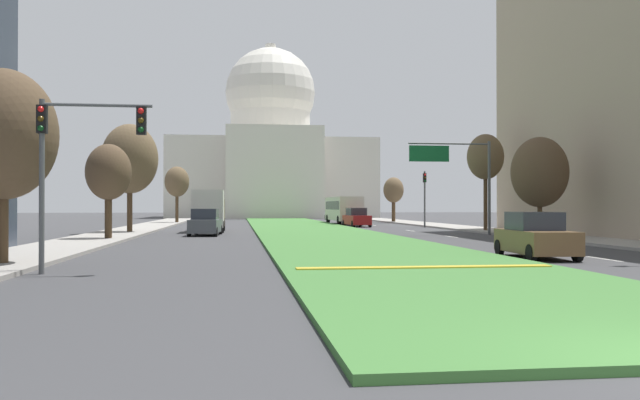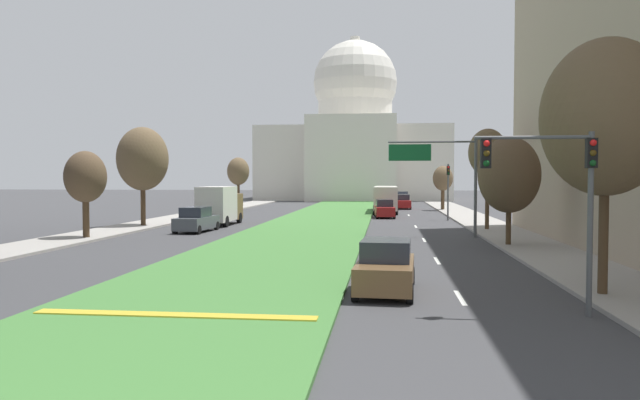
{
  "view_description": "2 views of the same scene",
  "coord_description": "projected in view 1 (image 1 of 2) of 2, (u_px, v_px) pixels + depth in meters",
  "views": [
    {
      "loc": [
        -5.68,
        -7.26,
        2.04
      ],
      "look_at": [
        0.15,
        39.08,
        2.43
      ],
      "focal_mm": 36.82,
      "sensor_mm": 36.0,
      "label": 1
    },
    {
      "loc": [
        5.74,
        -3.2,
        3.9
      ],
      "look_at": [
        0.05,
        47.66,
        1.98
      ],
      "focal_mm": 32.93,
      "sensor_mm": 36.0,
      "label": 2
    }
  ],
  "objects": [
    {
      "name": "ground_plane",
      "position": [
        299.0,
        227.0,
        61.13
      ],
      "size": [
        260.0,
        260.0,
        0.0
      ],
      "primitive_type": "plane",
      "color": "#3D3D3F"
    },
    {
      "name": "grass_median",
      "position": [
        305.0,
        229.0,
        55.81
      ],
      "size": [
        8.79,
        96.59,
        0.14
      ],
      "primitive_type": "cube",
      "color": "#427A38",
      "rests_on": "ground_plane"
    },
    {
      "name": "median_curb_nose",
      "position": [
        425.0,
        267.0,
        19.96
      ],
      "size": [
        7.91,
        0.5,
        0.04
      ],
      "primitive_type": "cube",
      "color": "gold",
      "rests_on": "grass_median"
    },
    {
      "name": "lane_dashes_right",
      "position": [
        444.0,
        236.0,
        44.3
      ],
      "size": [
        0.16,
        45.16,
        0.01
      ],
      "color": "silver",
      "rests_on": "ground_plane"
    },
    {
      "name": "sidewalk_left",
      "position": [
        126.0,
        232.0,
        48.74
      ],
      "size": [
        4.0,
        96.59,
        0.15
      ],
      "primitive_type": "cube",
      "color": "#9E9991",
      "rests_on": "ground_plane"
    },
    {
      "name": "sidewalk_right",
      "position": [
        486.0,
        230.0,
        52.23
      ],
      "size": [
        4.0,
        96.59,
        0.15
      ],
      "primitive_type": "cube",
      "color": "#9E9991",
      "rests_on": "ground_plane"
    },
    {
      "name": "capitol_building",
      "position": [
        271.0,
        155.0,
        113.74
      ],
      "size": [
        34.07,
        26.99,
        30.28
      ],
      "color": "silver",
      "rests_on": "ground_plane"
    },
    {
      "name": "traffic_light_near_left",
      "position": [
        71.0,
        147.0,
        19.54
      ],
      "size": [
        3.34,
        0.35,
        5.2
      ],
      "color": "#515456",
      "rests_on": "ground_plane"
    },
    {
      "name": "traffic_light_far_right",
      "position": [
        425.0,
        192.0,
        60.44
      ],
      "size": [
        0.28,
        0.35,
        5.2
      ],
      "color": "#515456",
      "rests_on": "ground_plane"
    },
    {
      "name": "overhead_guide_sign",
      "position": [
        459.0,
        167.0,
        45.18
      ],
      "size": [
        5.85,
        0.2,
        6.5
      ],
      "color": "#515456",
      "rests_on": "ground_plane"
    },
    {
      "name": "street_tree_left_near",
      "position": [
        3.0,
        135.0,
        21.6
      ],
      "size": [
        3.46,
        3.46,
        6.56
      ],
      "color": "#4C3823",
      "rests_on": "ground_plane"
    },
    {
      "name": "street_tree_left_mid",
      "position": [
        108.0,
        173.0,
        38.03
      ],
      "size": [
        2.61,
        2.61,
        5.61
      ],
      "color": "#4C3823",
      "rests_on": "ground_plane"
    },
    {
      "name": "street_tree_right_mid",
      "position": [
        540.0,
        172.0,
        40.09
      ],
      "size": [
        3.45,
        3.45,
        6.24
      ],
      "color": "#4C3823",
      "rests_on": "ground_plane"
    },
    {
      "name": "street_tree_left_far",
      "position": [
        130.0,
        159.0,
        47.49
      ],
      "size": [
        4.03,
        4.03,
        7.95
      ],
      "color": "#4C3823",
      "rests_on": "ground_plane"
    },
    {
      "name": "street_tree_right_far",
      "position": [
        485.0,
        157.0,
        50.27
      ],
      "size": [
        2.8,
        2.8,
        7.53
      ],
      "color": "#4C3823",
      "rests_on": "ground_plane"
    },
    {
      "name": "street_tree_left_distant",
      "position": [
        177.0,
        182.0,
        74.07
      ],
      "size": [
        2.75,
        2.75,
        6.47
      ],
      "color": "#4C3823",
      "rests_on": "ground_plane"
    },
    {
      "name": "street_tree_right_distant",
      "position": [
        394.0,
        191.0,
        77.33
      ],
      "size": [
        2.4,
        2.4,
        5.37
      ],
      "color": "#4C3823",
      "rests_on": "ground_plane"
    },
    {
      "name": "sedan_lead_stopped",
      "position": [
        535.0,
        237.0,
        25.34
      ],
      "size": [
        2.16,
        4.38,
        1.79
      ],
      "color": "brown",
      "rests_on": "ground_plane"
    },
    {
      "name": "sedan_midblock",
      "position": [
        205.0,
        223.0,
        44.46
      ],
      "size": [
        2.19,
        4.66,
        1.82
      ],
      "color": "#4C5156",
      "rests_on": "ground_plane"
    },
    {
      "name": "sedan_distant",
      "position": [
        357.0,
        218.0,
        62.86
      ],
      "size": [
        2.12,
        4.72,
        1.81
      ],
      "color": "maroon",
      "rests_on": "ground_plane"
    },
    {
      "name": "sedan_far_horizon",
      "position": [
        350.0,
        215.0,
        79.77
      ],
      "size": [
        2.03,
        4.71,
        1.84
      ],
      "color": "maroon",
      "rests_on": "ground_plane"
    },
    {
      "name": "sedan_very_far",
      "position": [
        334.0,
        214.0,
        95.2
      ],
      "size": [
        2.21,
        4.72,
        1.87
      ],
      "color": "silver",
      "rests_on": "ground_plane"
    },
    {
      "name": "box_truck_delivery",
      "position": [
        209.0,
        210.0,
        50.58
      ],
      "size": [
        2.4,
        6.4,
        3.2
      ],
      "color": "brown",
      "rests_on": "ground_plane"
    },
    {
      "name": "city_bus",
      "position": [
        343.0,
        208.0,
        71.37
      ],
      "size": [
        2.62,
        11.0,
        2.95
      ],
      "color": "beige",
      "rests_on": "ground_plane"
    }
  ]
}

